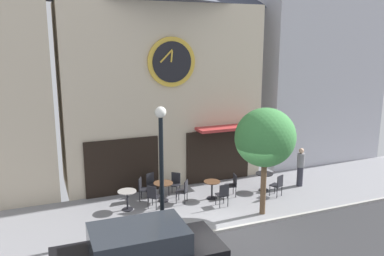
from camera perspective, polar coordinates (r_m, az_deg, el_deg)
name	(u,v)px	position (r m, az deg, el deg)	size (l,w,h in m)	color
ground_plane	(243,238)	(13.26, 7.28, -15.33)	(25.37, 10.19, 0.13)	gray
clock_building	(161,62)	(17.45, -4.48, 9.46)	(8.53, 4.10, 10.04)	beige
neighbor_building_right	(312,3)	(22.15, 16.76, 16.74)	(6.49, 4.28, 15.92)	#B2B2BC
street_lamp	(162,169)	(12.79, -4.39, -5.94)	(0.36, 0.36, 4.14)	black
street_tree	(265,138)	(14.02, 10.47, -1.40)	(2.18, 1.96, 3.88)	brown
cafe_table_center	(127,197)	(15.02, -9.27, -9.68)	(0.69, 0.69, 0.73)	black
cafe_table_center_right	(163,188)	(15.61, -4.14, -8.53)	(0.75, 0.75, 0.75)	black
cafe_table_rightmost	(212,187)	(15.83, 2.88, -8.43)	(0.65, 0.65, 0.72)	black
cafe_table_leftmost	(264,178)	(16.90, 10.30, -7.10)	(0.71, 0.71, 0.74)	black
cafe_chair_facing_wall	(143,187)	(15.77, -7.10, -8.44)	(0.54, 0.54, 0.90)	black
cafe_chair_outer	(184,190)	(15.43, -1.20, -8.83)	(0.56, 0.56, 0.90)	black
cafe_chair_mid_row	(223,193)	(15.12, 4.46, -9.33)	(0.41, 0.41, 0.90)	black
cafe_chair_under_awning	(233,184)	(16.13, 5.84, -7.92)	(0.47, 0.47, 0.90)	black
cafe_chair_right_end	(153,195)	(14.99, -5.61, -9.56)	(0.57, 0.57, 0.90)	black
cafe_chair_curbside	(175,182)	(16.22, -2.44, -7.75)	(0.56, 0.56, 0.90)	black
cafe_chair_left_end	(278,184)	(16.37, 12.21, -7.84)	(0.53, 0.53, 0.90)	black
cafe_chair_facing_street	(152,182)	(16.25, -5.79, -7.77)	(0.53, 0.53, 0.90)	black
pedestrian_grey	(300,167)	(17.65, 15.29, -5.35)	(0.45, 0.45, 1.67)	#2D2D38
parked_car_black	(139,256)	(10.73, -7.60, -17.76)	(4.33, 2.07, 1.55)	black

